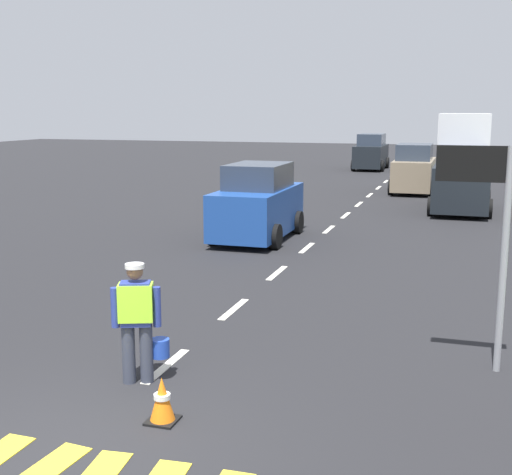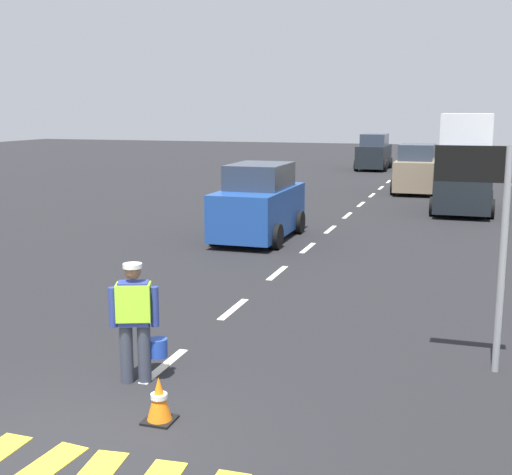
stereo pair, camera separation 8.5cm
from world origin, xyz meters
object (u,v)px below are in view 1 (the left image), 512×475
Objects in this scene: car_outgoing_far at (414,170)px; lane_direction_sign at (489,204)px; road_worker at (138,317)px; car_oncoming_third at (371,153)px; car_oncoming_lead at (258,204)px; traffic_cone_near at (162,400)px; delivery_truck at (462,167)px.

lane_direction_sign is at bearing -82.98° from car_outgoing_far.
car_oncoming_third is at bearing 92.78° from road_worker.
road_worker is 10.63m from car_oncoming_lead.
traffic_cone_near is (0.81, -1.01, -0.65)m from road_worker.
car_oncoming_third is at bearing 100.62° from lane_direction_sign.
delivery_truck is at bearing -67.88° from car_outgoing_far.
delivery_truck is 1.11× the size of car_oncoming_third.
lane_direction_sign is 0.79× the size of car_outgoing_far.
road_worker is at bearing -87.22° from car_oncoming_third.
road_worker is 0.52× the size of lane_direction_sign.
car_oncoming_lead is (0.12, -24.15, -0.02)m from car_oncoming_third.
delivery_truck is (-0.52, 16.19, -0.80)m from lane_direction_sign.
car_oncoming_third is (-1.68, 34.66, 0.09)m from road_worker.
road_worker reaches higher than traffic_cone_near.
delivery_truck reaches higher than road_worker.
delivery_truck is at bearing 80.73° from traffic_cone_near.
lane_direction_sign reaches higher than car_oncoming_third.
traffic_cone_near is at bearing -99.27° from delivery_truck.
delivery_truck is 5.64m from car_outgoing_far.
traffic_cone_near is at bearing -86.00° from car_oncoming_third.
traffic_cone_near is at bearing -141.21° from lane_direction_sign.
lane_direction_sign is at bearing -54.98° from car_oncoming_lead.
delivery_truck reaches higher than car_oncoming_lead.
car_oncoming_third is at bearing 108.74° from delivery_truck.
car_oncoming_lead is at bearing -125.93° from delivery_truck.
car_oncoming_lead is at bearing 101.67° from traffic_cone_near.
car_oncoming_lead is (-2.38, 11.52, 0.73)m from traffic_cone_near.
traffic_cone_near is 0.14× the size of car_oncoming_third.
car_outgoing_far is at bearing 112.12° from delivery_truck.
delivery_truck reaches higher than lane_direction_sign.
car_oncoming_lead is at bearing 125.02° from lane_direction_sign.
car_oncoming_third is at bearing 94.00° from traffic_cone_near.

